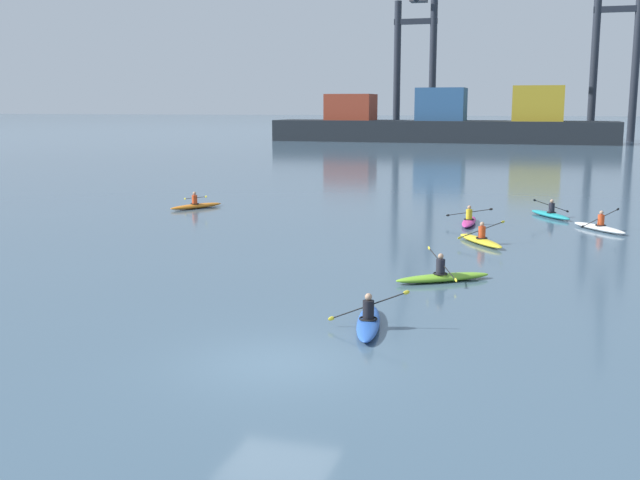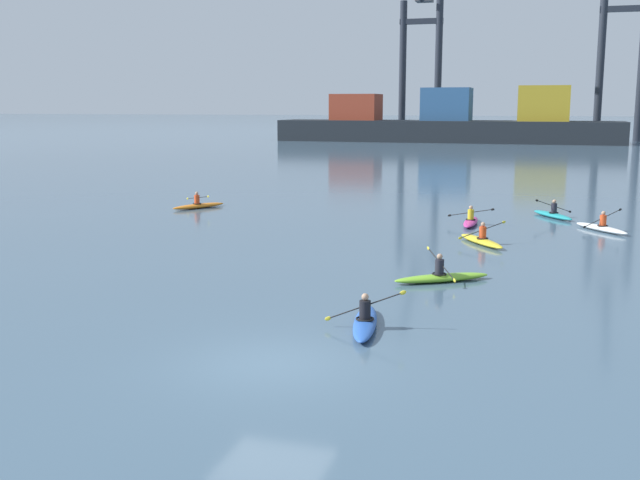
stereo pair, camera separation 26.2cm
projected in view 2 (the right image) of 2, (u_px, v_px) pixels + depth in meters
The scene contains 11 objects.
ground_plane at pixel (272, 364), 17.34m from camera, with size 800.00×800.00×0.00m, color #425B70.
container_barge at pixel (448, 123), 119.64m from camera, with size 53.11×9.06×8.61m.
gantry_crane_west at pixel (420, 44), 129.41m from camera, with size 7.35×17.40×31.95m.
gantry_crane_west_mid at pixel (623, 35), 118.27m from camera, with size 7.31×14.88×34.67m.
kayak_blue at pixel (365, 321), 20.09m from camera, with size 2.14×3.45×1.07m.
kayak_orange at pixel (198, 205), 43.30m from camera, with size 2.23×3.24×0.95m.
kayak_lime at pixel (442, 277), 25.33m from camera, with size 3.15×2.40×1.03m.
kayak_white at pixel (601, 227), 35.48m from camera, with size 2.53×3.07×1.05m.
kayak_magenta at pixel (471, 221), 37.37m from camera, with size 2.26×3.40×0.95m.
kayak_yellow at pixel (481, 240), 32.15m from camera, with size 2.39×3.16×0.98m.
kayak_teal at pixel (553, 214), 39.71m from camera, with size 2.35×3.18×1.02m.
Camera 2 is at (5.86, -15.55, 5.80)m, focal length 42.87 mm.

